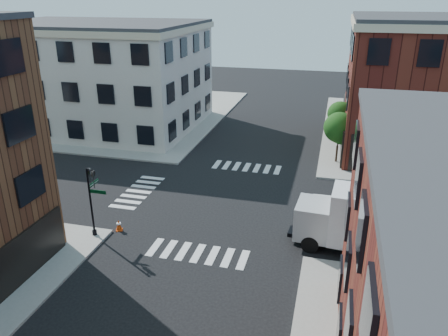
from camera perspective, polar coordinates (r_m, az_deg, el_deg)
ground at (r=31.86m, az=0.41°, el=-4.44°), size 120.00×120.00×0.00m
sidewalk_nw at (r=57.87m, az=-14.97°, el=7.12°), size 30.00×30.00×0.15m
building_nw at (r=51.54m, az=-16.27°, el=11.43°), size 22.00×16.00×11.00m
tree_near at (r=39.24m, az=14.89°, el=4.93°), size 2.69×2.69×4.49m
tree_far at (r=45.10m, az=14.95°, el=6.72°), size 2.43×2.43×4.07m
signal_pole at (r=27.49m, az=-16.85°, el=-3.34°), size 1.29×1.24×4.60m
box_truck at (r=26.50m, az=18.66°, el=-6.71°), size 8.50×3.10×3.78m
traffic_cone at (r=28.87m, az=-13.57°, el=-7.28°), size 0.54×0.54×0.75m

